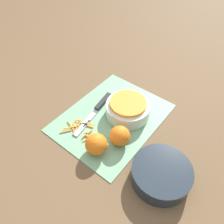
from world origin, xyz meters
The scene contains 8 objects.
ground_plane centered at (0.00, 0.00, 0.00)m, with size 4.00×4.00×0.00m, color brown.
cutting_board centered at (0.00, 0.00, 0.00)m, with size 0.47×0.37×0.01m.
bowl_speckled centered at (-0.05, 0.04, 0.04)m, with size 0.19×0.19×0.07m.
bowl_dark centered at (0.11, 0.30, 0.03)m, with size 0.20×0.20×0.06m.
knife centered at (-0.01, -0.08, 0.01)m, with size 0.27×0.06×0.02m.
orange_left centered at (0.08, 0.10, 0.04)m, with size 0.08×0.08×0.08m.
orange_right centered at (0.17, 0.06, 0.05)m, with size 0.08×0.08×0.08m.
peel_pile centered at (0.13, -0.06, 0.01)m, with size 0.13×0.15×0.01m.
Camera 1 is at (0.49, 0.39, 0.71)m, focal length 35.00 mm.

